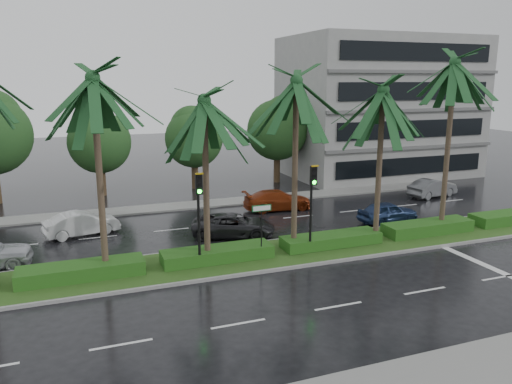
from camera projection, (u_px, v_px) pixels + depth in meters
name	position (u px, v px, depth m)	size (l,w,h in m)	color
ground	(285.00, 262.00, 23.45)	(120.00, 120.00, 0.00)	black
near_sidewalk	(431.00, 380.00, 14.12)	(40.00, 2.40, 0.12)	slate
far_sidewalk	(214.00, 203.00, 34.39)	(40.00, 2.00, 0.12)	slate
median	(277.00, 254.00, 24.34)	(36.00, 4.00, 0.15)	gray
hedge	(277.00, 246.00, 24.26)	(35.20, 1.40, 0.60)	#234A15
lane_markings	(346.00, 257.00, 24.10)	(34.00, 13.06, 0.01)	silver
palm_row	(252.00, 94.00, 22.24)	(26.30, 4.20, 9.92)	#433627
signal_median_left	(199.00, 206.00, 21.68)	(0.34, 0.42, 4.36)	black
signal_median_right	(312.00, 196.00, 23.57)	(0.34, 0.42, 4.36)	black
street_sign	(262.00, 218.00, 23.07)	(0.95, 0.09, 2.60)	black
bg_trees	(195.00, 129.00, 38.52)	(33.35, 5.41, 7.81)	#3C2C1B
building	(379.00, 107.00, 44.40)	(16.00, 10.00, 12.00)	gray
car_white	(82.00, 224.00, 27.38)	(3.97, 1.38, 1.31)	silver
car_darkgrey	(234.00, 225.00, 27.17)	(4.51, 2.08, 1.25)	#242427
car_red	(278.00, 200.00, 32.74)	(4.53, 1.84, 1.31)	maroon
car_blue	(388.00, 212.00, 29.88)	(3.69, 1.49, 1.26)	navy
car_grey	(432.00, 188.00, 36.41)	(3.98, 1.39, 1.31)	#515356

